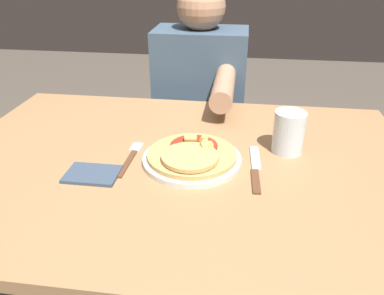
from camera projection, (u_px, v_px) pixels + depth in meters
The scene contains 8 objects.
dining_table at pixel (179, 197), 1.00m from camera, with size 1.21×0.84×0.77m.
plate at pixel (192, 159), 0.94m from camera, with size 0.25×0.25×0.01m.
pizza at pixel (192, 154), 0.93m from camera, with size 0.22×0.22×0.04m.
fork at pixel (131, 156), 0.96m from camera, with size 0.03×0.18×0.00m.
knife at pixel (255, 169), 0.91m from camera, with size 0.03×0.22×0.00m.
drinking_glass at pixel (289, 132), 0.97m from camera, with size 0.08×0.08×0.11m.
napkin at pixel (92, 174), 0.89m from camera, with size 0.12×0.09×0.01m.
person_diner at pixel (201, 106), 1.54m from camera, with size 0.36×0.52×1.15m.
Camera 1 is at (0.15, -0.81, 1.24)m, focal length 35.00 mm.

